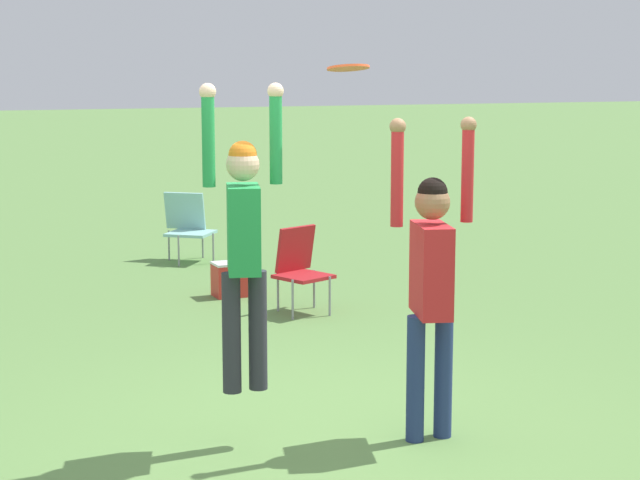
{
  "coord_description": "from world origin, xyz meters",
  "views": [
    {
      "loc": [
        -2.7,
        -6.24,
        2.42
      ],
      "look_at": [
        0.07,
        0.17,
        1.3
      ],
      "focal_mm": 60.0,
      "sensor_mm": 36.0,
      "label": 1
    }
  ],
  "objects_px": {
    "person_defending": "(431,272)",
    "camping_chair_0": "(300,264)",
    "frisbee": "(348,68)",
    "person_jumping": "(244,233)",
    "camping_chair_2": "(188,224)",
    "cooler_box": "(232,279)"
  },
  "relations": [
    {
      "from": "frisbee",
      "to": "camping_chair_0",
      "type": "xyz_separation_m",
      "value": [
        1.12,
        3.56,
        -1.94
      ]
    },
    {
      "from": "person_jumping",
      "to": "camping_chair_2",
      "type": "height_order",
      "value": "person_jumping"
    },
    {
      "from": "person_jumping",
      "to": "camping_chair_0",
      "type": "distance_m",
      "value": 4.02
    },
    {
      "from": "camping_chair_0",
      "to": "person_defending",
      "type": "bearing_deg",
      "value": 58.96
    },
    {
      "from": "person_jumping",
      "to": "person_defending",
      "type": "relative_size",
      "value": 0.93
    },
    {
      "from": "person_defending",
      "to": "cooler_box",
      "type": "distance_m",
      "value": 4.9
    },
    {
      "from": "person_defending",
      "to": "camping_chair_0",
      "type": "height_order",
      "value": "person_defending"
    },
    {
      "from": "camping_chair_0",
      "to": "camping_chair_2",
      "type": "xyz_separation_m",
      "value": [
        -0.2,
        3.26,
        -0.01
      ]
    },
    {
      "from": "camping_chair_0",
      "to": "camping_chair_2",
      "type": "bearing_deg",
      "value": -107.88
    },
    {
      "from": "frisbee",
      "to": "camping_chair_0",
      "type": "bearing_deg",
      "value": 72.49
    },
    {
      "from": "person_defending",
      "to": "camping_chair_2",
      "type": "distance_m",
      "value": 7.13
    },
    {
      "from": "frisbee",
      "to": "cooler_box",
      "type": "xyz_separation_m",
      "value": [
        0.73,
        4.54,
        -2.24
      ]
    },
    {
      "from": "camping_chair_2",
      "to": "cooler_box",
      "type": "bearing_deg",
      "value": 123.72
    },
    {
      "from": "person_jumping",
      "to": "camping_chair_2",
      "type": "xyz_separation_m",
      "value": [
        1.6,
        6.73,
        -0.92
      ]
    },
    {
      "from": "person_defending",
      "to": "person_jumping",
      "type": "bearing_deg",
      "value": -90.0
    },
    {
      "from": "frisbee",
      "to": "camping_chair_0",
      "type": "height_order",
      "value": "frisbee"
    },
    {
      "from": "frisbee",
      "to": "cooler_box",
      "type": "height_order",
      "value": "frisbee"
    },
    {
      "from": "person_jumping",
      "to": "camping_chair_2",
      "type": "bearing_deg",
      "value": 3.57
    },
    {
      "from": "person_jumping",
      "to": "camping_chair_2",
      "type": "distance_m",
      "value": 6.98
    },
    {
      "from": "person_jumping",
      "to": "camping_chair_0",
      "type": "height_order",
      "value": "person_jumping"
    },
    {
      "from": "camping_chair_0",
      "to": "cooler_box",
      "type": "distance_m",
      "value": 1.09
    },
    {
      "from": "person_jumping",
      "to": "frisbee",
      "type": "relative_size",
      "value": 7.21
    }
  ]
}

